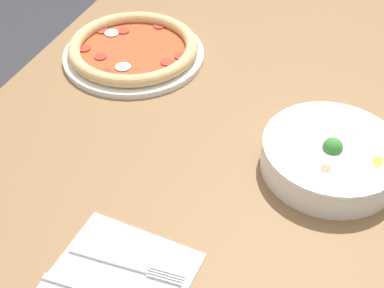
% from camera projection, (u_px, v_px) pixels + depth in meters
% --- Properties ---
extents(dining_table, '(1.24, 0.80, 0.74)m').
position_uv_depth(dining_table, '(204.00, 155.00, 1.06)').
color(dining_table, olive).
rests_on(dining_table, ground_plane).
extents(pizza, '(0.30, 0.30, 0.04)m').
position_uv_depth(pizza, '(133.00, 50.00, 1.12)').
color(pizza, white).
rests_on(pizza, dining_table).
extents(bowl, '(0.23, 0.23, 0.07)m').
position_uv_depth(bowl, '(331.00, 154.00, 0.86)').
color(bowl, white).
rests_on(bowl, dining_table).
extents(napkin, '(0.20, 0.20, 0.00)m').
position_uv_depth(napkin, '(116.00, 283.00, 0.72)').
color(napkin, white).
rests_on(napkin, dining_table).
extents(fork, '(0.02, 0.17, 0.00)m').
position_uv_depth(fork, '(124.00, 265.00, 0.74)').
color(fork, silver).
rests_on(fork, napkin).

